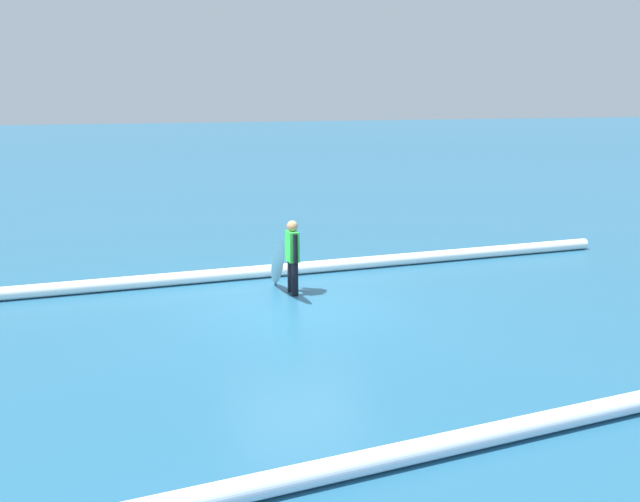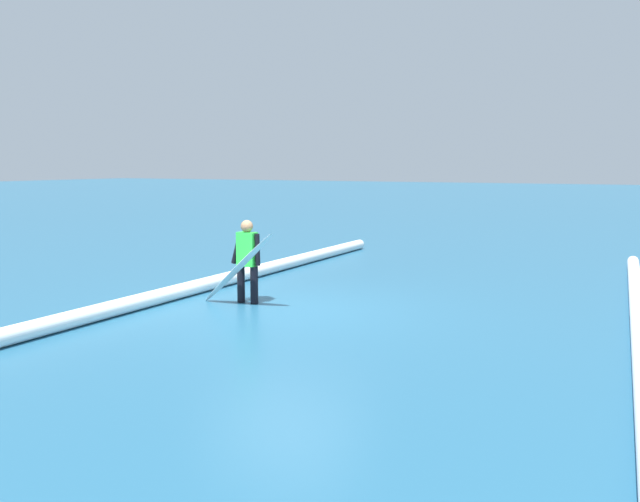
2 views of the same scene
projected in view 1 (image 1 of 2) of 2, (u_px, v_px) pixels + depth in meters
The scene contains 5 objects.
ground_plane at pixel (298, 307), 12.52m from camera, with size 158.68×158.68×0.00m, color #215676.
surfer at pixel (293, 253), 13.18m from camera, with size 0.22×0.60×1.49m.
surfboard at pixel (278, 263), 13.13m from camera, with size 0.51×1.66×1.37m.
wave_crest_foreground at pixel (231, 274), 14.30m from camera, with size 0.27×0.27×18.48m, color white.
wave_crest_midground at pixel (519, 428), 7.75m from camera, with size 0.26×0.26×14.14m, color white.
Camera 1 is at (3.15, 11.52, 3.94)m, focal length 37.38 mm.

